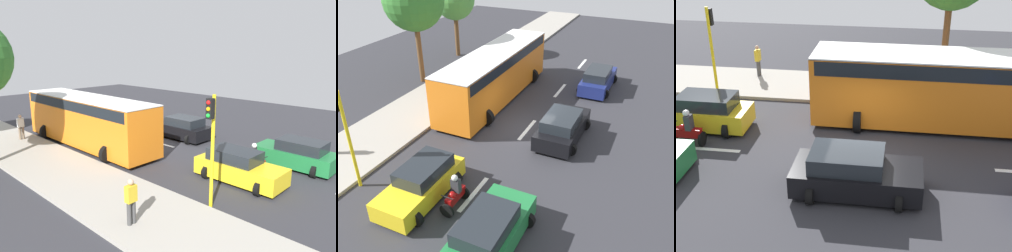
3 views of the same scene
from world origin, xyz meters
TOP-DOWN VIEW (x-y plane):
  - ground_plane at (0.00, 0.00)m, footprint 40.00×60.00m
  - sidewalk at (7.00, 0.00)m, footprint 4.00×60.00m
  - lane_stripe_mid at (0.00, 0.00)m, footprint 0.20×2.40m
  - lane_stripe_south at (0.00, 6.00)m, footprint 0.20×2.40m
  - car_black at (-2.00, 0.07)m, footprint 2.33×4.25m
  - car_yellow_cab at (1.82, 7.02)m, footprint 2.13×4.17m
  - city_bus at (3.46, -3.05)m, footprint 3.20×11.00m
  - motorcycle at (0.26, 6.98)m, footprint 0.60×1.30m
  - pedestrian_near_signal at (7.93, 6.53)m, footprint 0.40×0.24m
  - traffic_light_corner at (4.85, 7.60)m, footprint 0.49×0.24m

SIDE VIEW (x-z plane):
  - ground_plane at x=0.00m, z-range -0.10..0.00m
  - lane_stripe_mid at x=0.00m, z-range 0.00..0.01m
  - lane_stripe_south at x=0.00m, z-range 0.00..0.01m
  - sidewalk at x=7.00m, z-range 0.00..0.15m
  - motorcycle at x=0.26m, z-range -0.12..1.41m
  - car_yellow_cab at x=1.82m, z-range -0.05..1.47m
  - car_black at x=-2.00m, z-range -0.05..1.47m
  - pedestrian_near_signal at x=7.93m, z-range 0.21..1.90m
  - city_bus at x=3.46m, z-range 0.27..3.43m
  - traffic_light_corner at x=4.85m, z-range 0.68..5.18m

